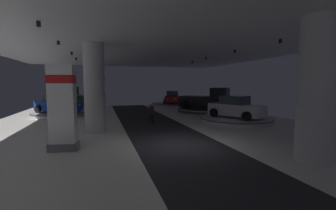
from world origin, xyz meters
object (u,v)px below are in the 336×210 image
Objects in this scene: pickup_truck_far_right at (207,100)px; display_platform_deep_right at (173,104)px; display_car_mid_right at (236,108)px; pickup_truck_deep_left at (72,98)px; brand_sign_pylon at (62,107)px; display_platform_far_right at (204,110)px; column_left at (95,88)px; column_right at (317,91)px; display_platform_mid_right at (236,119)px; display_car_far_left at (58,104)px; visitor_walking_near at (152,112)px; display_platform_deep_left at (73,107)px; display_car_deep_right at (173,97)px; display_platform_far_left at (59,114)px.

pickup_truck_far_right is 0.90× the size of display_platform_deep_right.
display_car_mid_right is 0.80× the size of pickup_truck_deep_left.
brand_sign_pylon is 17.43m from display_platform_far_right.
column_right is at bearing -44.87° from column_left.
brand_sign_pylon reaches higher than display_platform_mid_right.
display_platform_far_right is at bearing -1.14° from display_car_far_left.
brand_sign_pylon is at bearing -133.77° from visitor_walking_near.
display_platform_mid_right is at bearing 74.99° from column_right.
visitor_walking_near is (6.85, -12.73, 0.70)m from display_platform_deep_left.
pickup_truck_deep_left is 13.15m from display_car_deep_right.
display_platform_deep_left is at bearing -174.31° from display_car_deep_right.
brand_sign_pylon reaches higher than pickup_truck_deep_left.
display_platform_far_left is at bearing -95.69° from display_platform_deep_left.
display_platform_mid_right is 19.57m from pickup_truck_deep_left.
pickup_truck_deep_left is 1.25× the size of display_car_deep_right.
brand_sign_pylon is 18.43m from display_platform_deep_left.
pickup_truck_far_right reaches higher than display_car_mid_right.
display_car_mid_right is at bearing 75.12° from column_right.
pickup_truck_far_right reaches higher than display_platform_mid_right.
display_platform_deep_left is at bearing 94.80° from brand_sign_pylon.
display_platform_mid_right is at bearing -96.12° from display_platform_far_right.
brand_sign_pylon is at bearing -137.09° from display_platform_far_right.
column_right is at bearing -101.08° from display_platform_far_right.
display_car_mid_right is at bearing -28.20° from display_car_far_left.
column_right is at bearing -67.05° from visitor_walking_near.
display_car_far_left is at bearing 138.84° from visitor_walking_near.
display_platform_far_left is 0.83× the size of display_platform_mid_right.
column_right is at bearing -104.88° from display_car_mid_right.
brand_sign_pylon is 0.68× the size of display_platform_mid_right.
display_platform_mid_right is 15.09m from display_car_deep_right.
display_platform_deep_right is at bearing 4.21° from pickup_truck_deep_left.
display_car_far_left is 15.56m from display_platform_deep_right.
visitor_walking_near is (-4.21, 9.95, -1.84)m from column_right.
column_right reaches higher than pickup_truck_deep_left.
display_platform_far_right is 1.15× the size of pickup_truck_far_right.
display_platform_mid_right reaches higher than display_platform_far_left.
display_platform_mid_right is at bearing -63.66° from display_car_mid_right.
display_car_far_left is at bearing 151.80° from display_car_mid_right.
column_right is at bearing -63.99° from display_platform_deep_left.
display_platform_deep_left is 1.15m from pickup_truck_deep_left.
column_left is 1.43× the size of brand_sign_pylon.
column_left is at bearing -78.73° from pickup_truck_deep_left.
display_car_deep_right is at bearing 85.38° from column_right.
brand_sign_pylon reaches higher than visitor_walking_near.
display_platform_far_right is at bearing 83.75° from display_car_mid_right.
pickup_truck_deep_left is at bearing 95.05° from brand_sign_pylon.
pickup_truck_deep_left is (0.53, 6.48, 0.18)m from display_car_far_left.
column_left is (-8.22, 8.19, 0.00)m from column_right.
pickup_truck_deep_left is at bearing 154.72° from display_platform_far_right.
pickup_truck_far_right is at bearing 81.85° from display_platform_mid_right.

